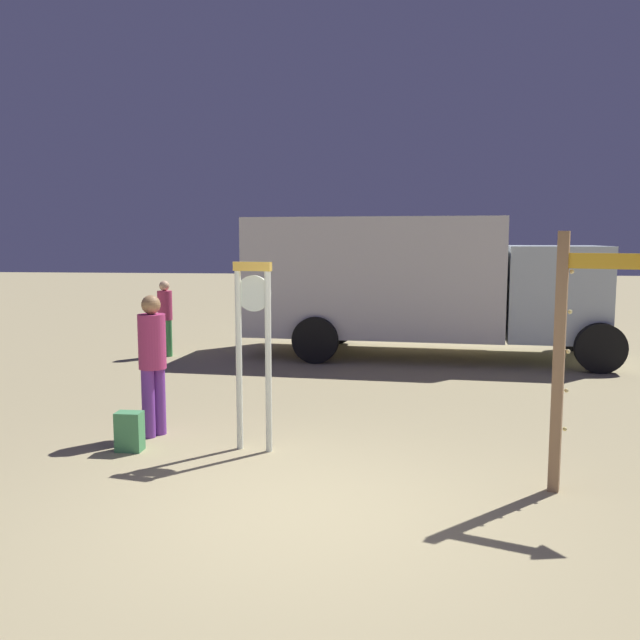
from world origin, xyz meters
TOP-DOWN VIEW (x-y plane):
  - ground_plane at (0.00, 0.00)m, footprint 80.00×80.00m
  - standing_clock at (-0.78, 1.68)m, footprint 0.44×0.17m
  - arrow_sign at (2.61, 0.65)m, footprint 0.99×0.50m
  - person_near_clock at (-2.12, 2.09)m, footprint 0.33×0.33m
  - backpack at (-2.18, 1.49)m, footprint 0.29×0.24m
  - person_distant at (-3.88, 7.56)m, footprint 0.30×0.30m
  - box_truck_near at (1.12, 8.23)m, footprint 7.34×3.15m

SIDE VIEW (x-z plane):
  - ground_plane at x=0.00m, z-range 0.00..0.00m
  - backpack at x=-2.18m, z-range 0.00..0.45m
  - person_distant at x=-3.88m, z-range 0.09..1.64m
  - person_near_clock at x=-2.12m, z-range 0.10..1.83m
  - standing_clock at x=-0.78m, z-range 0.24..2.38m
  - box_truck_near at x=1.12m, z-range 0.14..2.95m
  - arrow_sign at x=2.61m, z-range 0.43..2.89m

